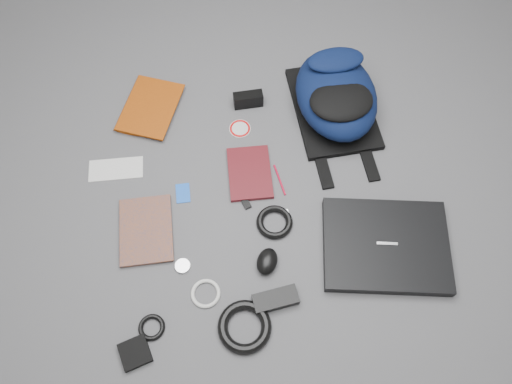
{
  "coord_description": "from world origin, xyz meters",
  "views": [
    {
      "loc": [
        -0.1,
        -0.76,
        1.56
      ],
      "look_at": [
        0.0,
        0.0,
        0.02
      ],
      "focal_mm": 35.0,
      "sensor_mm": 36.0,
      "label": 1
    }
  ],
  "objects": [
    {
      "name": "pen_teal",
      "position": [
        0.04,
        0.1,
        0.0
      ],
      "size": [
        0.02,
        0.15,
        0.01
      ],
      "primitive_type": "cylinder",
      "rotation": [
        1.57,
        0.0,
        -0.1
      ],
      "color": "#0C566E",
      "rests_on": "ground"
    },
    {
      "name": "headphone_right",
      "position": [
        -0.27,
        -0.23,
        0.01
      ],
      "size": [
        0.06,
        0.06,
        0.01
      ],
      "primitive_type": "cylinder",
      "rotation": [
        0.0,
        0.0,
        0.4
      ],
      "color": "silver",
      "rests_on": "ground"
    },
    {
      "name": "textbook_red",
      "position": [
        -0.44,
        0.44,
        0.01
      ],
      "size": [
        0.28,
        0.31,
        0.03
      ],
      "primitive_type": "imported",
      "rotation": [
        0.0,
        0.0,
        -0.38
      ],
      "color": "#7F3007",
      "rests_on": "ground"
    },
    {
      "name": "backpack",
      "position": [
        0.34,
        0.32,
        0.09
      ],
      "size": [
        0.33,
        0.46,
        0.19
      ],
      "primitive_type": null,
      "rotation": [
        0.0,
        0.0,
        0.05
      ],
      "color": "black",
      "rests_on": "ground"
    },
    {
      "name": "pouch",
      "position": [
        -0.43,
        -0.48,
        0.01
      ],
      "size": [
        0.11,
        0.11,
        0.02
      ],
      "primitive_type": "cube",
      "rotation": [
        0.0,
        0.0,
        0.28
      ],
      "color": "black",
      "rests_on": "ground"
    },
    {
      "name": "headphone_left",
      "position": [
        -0.32,
        -0.06,
        0.01
      ],
      "size": [
        0.05,
        0.05,
        0.01
      ],
      "primitive_type": "cylinder",
      "rotation": [
        0.0,
        0.0,
        -0.04
      ],
      "color": "silver",
      "rests_on": "ground"
    },
    {
      "name": "earbud_coil",
      "position": [
        -0.38,
        -0.41,
        0.01
      ],
      "size": [
        0.1,
        0.1,
        0.02
      ],
      "primitive_type": "torus",
      "rotation": [
        0.0,
        0.0,
        -0.21
      ],
      "color": "black",
      "rests_on": "ground"
    },
    {
      "name": "usb_black",
      "position": [
        0.01,
        0.03,
        0.0
      ],
      "size": [
        0.02,
        0.05,
        0.01
      ],
      "primitive_type": "cube",
      "rotation": [
        0.0,
        0.0,
        -0.06
      ],
      "color": "black",
      "rests_on": "ground"
    },
    {
      "name": "comic_book",
      "position": [
        -0.47,
        -0.09,
        0.01
      ],
      "size": [
        0.18,
        0.24,
        0.02
      ],
      "primitive_type": "imported",
      "rotation": [
        0.0,
        0.0,
        -0.0
      ],
      "color": "#C35A0D",
      "rests_on": "ground"
    },
    {
      "name": "key_fob",
      "position": [
        -0.04,
        -0.03,
        0.01
      ],
      "size": [
        0.03,
        0.04,
        0.01
      ],
      "primitive_type": "cube",
      "rotation": [
        0.0,
        0.0,
        0.34
      ],
      "color": "black",
      "rests_on": "ground"
    },
    {
      "name": "ground",
      "position": [
        0.0,
        0.0,
        0.0
      ],
      "size": [
        4.0,
        4.0,
        0.0
      ],
      "primitive_type": "plane",
      "color": "#4F4F51",
      "rests_on": "ground"
    },
    {
      "name": "mouse",
      "position": [
        0.0,
        -0.26,
        0.02
      ],
      "size": [
        0.1,
        0.11,
        0.05
      ],
      "primitive_type": "ellipsoid",
      "rotation": [
        0.0,
        0.0,
        -0.42
      ],
      "color": "black",
      "rests_on": "ground"
    },
    {
      "name": "laptop",
      "position": [
        0.4,
        -0.25,
        0.02
      ],
      "size": [
        0.45,
        0.38,
        0.04
      ],
      "primitive_type": "cube",
      "rotation": [
        0.0,
        0.0,
        -0.17
      ],
      "color": "black",
      "rests_on": "ground"
    },
    {
      "name": "power_brick",
      "position": [
        0.01,
        -0.38,
        0.02
      ],
      "size": [
        0.15,
        0.08,
        0.03
      ],
      "primitive_type": "cube",
      "rotation": [
        0.0,
        0.0,
        0.13
      ],
      "color": "black",
      "rests_on": "ground"
    },
    {
      "name": "sticker_disc",
      "position": [
        -0.02,
        0.28,
        0.0
      ],
      "size": [
        0.09,
        0.09,
        0.0
      ],
      "primitive_type": "cylinder",
      "rotation": [
        0.0,
        0.0,
        -0.07
      ],
      "color": "silver",
      "rests_on": "ground"
    },
    {
      "name": "pen_red",
      "position": [
        0.09,
        0.05,
        0.0
      ],
      "size": [
        0.03,
        0.12,
        0.01
      ],
      "primitive_type": "cylinder",
      "rotation": [
        1.57,
        0.0,
        0.17
      ],
      "color": "#B50D2C",
      "rests_on": "ground"
    },
    {
      "name": "white_cable_coil",
      "position": [
        -0.2,
        -0.33,
        0.01
      ],
      "size": [
        0.11,
        0.11,
        0.01
      ],
      "primitive_type": "torus",
      "rotation": [
        0.0,
        0.0,
        0.17
      ],
      "color": "beige",
      "rests_on": "ground"
    },
    {
      "name": "id_badge",
      "position": [
        -0.25,
        0.04,
        0.0
      ],
      "size": [
        0.05,
        0.07,
        0.0
      ],
      "primitive_type": "cube",
      "rotation": [
        0.0,
        0.0,
        0.0
      ],
      "color": "blue",
      "rests_on": "ground"
    },
    {
      "name": "power_cord_coil",
      "position": [
        -0.09,
        -0.45,
        0.02
      ],
      "size": [
        0.21,
        0.21,
        0.03
      ],
      "primitive_type": "torus",
      "rotation": [
        0.0,
        0.0,
        -0.36
      ],
      "color": "black",
      "rests_on": "ground"
    },
    {
      "name": "dvd_case",
      "position": [
        -0.01,
        0.08,
        0.01
      ],
      "size": [
        0.16,
        0.22,
        0.02
      ],
      "primitive_type": "cube",
      "rotation": [
        0.0,
        0.0,
        -0.03
      ],
      "color": "#3F0C10",
      "rests_on": "ground"
    },
    {
      "name": "cable_coil",
      "position": [
        0.05,
        -0.12,
        0.01
      ],
      "size": [
        0.12,
        0.12,
        0.02
      ],
      "primitive_type": "torus",
      "rotation": [
        0.0,
        0.0,
        0.01
      ],
      "color": "black",
      "rests_on": "ground"
    },
    {
      "name": "usb_silver",
      "position": [
        0.1,
        -0.09,
        0.0
      ],
      "size": [
        0.03,
        0.04,
        0.01
      ],
      "primitive_type": "cube",
      "rotation": [
        0.0,
        0.0,
        0.28
      ],
      "color": "silver",
      "rests_on": "ground"
    },
    {
      "name": "compact_camera",
      "position": [
        0.02,
        0.39,
        0.03
      ],
      "size": [
        0.11,
        0.04,
        0.06
      ],
      "primitive_type": "cube",
      "rotation": [
        0.0,
        0.0,
        0.03
      ],
      "color": "black",
      "rests_on": "ground"
    },
    {
      "name": "envelope",
      "position": [
        -0.49,
        0.16,
        0.0
      ],
      "size": [
        0.19,
        0.09,
        0.0
      ],
      "primitive_type": "cube",
      "rotation": [
        0.0,
        0.0,
        -0.03
      ],
      "color": "silver",
      "rests_on": "ground"
    }
  ]
}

